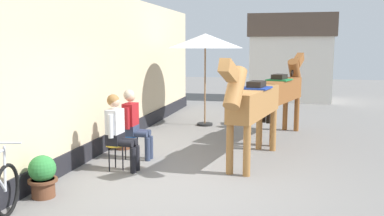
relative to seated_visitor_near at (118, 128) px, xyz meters
The scene contains 10 objects.
ground_plane 3.23m from the seated_visitor_near, 60.54° to the left, with size 40.00×40.00×0.00m, color slate.
pub_facade_wall 1.76m from the seated_visitor_near, 129.37° to the left, with size 0.34×14.00×3.40m.
distant_cottage 11.49m from the seated_visitor_near, 75.11° to the left, with size 3.40×2.60×3.50m.
seated_visitor_near is the anchor object (origin of this frame).
seated_visitor_far 0.81m from the seated_visitor_near, 91.50° to the left, with size 0.61×0.49×1.39m.
saddled_horse_near 2.56m from the seated_visitor_near, 24.76° to the left, with size 0.85×2.97×2.06m.
saddled_horse_far 4.57m from the seated_visitor_near, 52.42° to the left, with size 1.11×2.92×2.06m.
flower_planter_near 1.69m from the seated_visitor_near, 109.93° to the right, with size 0.43×0.43×0.64m.
flower_planter_far 1.66m from the seated_visitor_near, 110.53° to the left, with size 0.43×0.43×0.64m.
cafe_parasol 4.91m from the seated_visitor_near, 82.10° to the left, with size 2.10×2.10×2.58m.
Camera 1 is at (1.45, -6.51, 2.24)m, focal length 38.80 mm.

